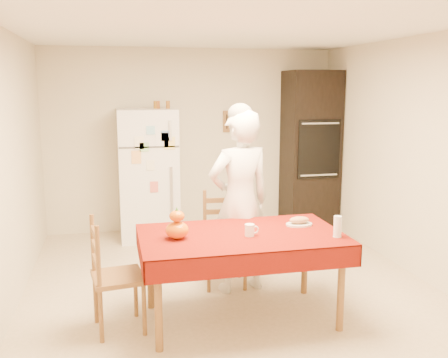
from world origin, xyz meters
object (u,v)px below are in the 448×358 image
object	(u,v)px
seated_woman	(240,202)
chair_far	(224,234)
dining_table	(241,242)
chair_left	(110,272)
bread_plate	(299,224)
oven_cabinet	(310,150)
refrigerator	(148,174)
coffee_mug	(250,230)
wine_glass	(338,226)
pumpkin_lower	(177,230)

from	to	relation	value
seated_woman	chair_far	bearing A→B (deg)	-73.38
dining_table	chair_left	world-z (taller)	chair_left
bread_plate	oven_cabinet	bearing A→B (deg)	65.71
refrigerator	oven_cabinet	world-z (taller)	oven_cabinet
chair_far	seated_woman	xyz separation A→B (m)	(0.11, -0.20, 0.38)
chair_far	coffee_mug	world-z (taller)	chair_far
seated_woman	wine_glass	distance (m)	1.07
chair_left	bread_plate	world-z (taller)	chair_left
oven_cabinet	chair_left	distance (m)	3.86
oven_cabinet	seated_woman	world-z (taller)	oven_cabinet
pumpkin_lower	bread_plate	world-z (taller)	pumpkin_lower
wine_glass	bread_plate	world-z (taller)	wine_glass
seated_woman	coffee_mug	world-z (taller)	seated_woman
dining_table	wine_glass	bearing A→B (deg)	-19.22
refrigerator	coffee_mug	xyz separation A→B (m)	(0.63, -2.67, -0.04)
dining_table	chair_left	distance (m)	1.10
pumpkin_lower	wine_glass	size ratio (longest dim) A/B	1.07
pumpkin_lower	seated_woman	bearing A→B (deg)	42.78
chair_left	bread_plate	bearing A→B (deg)	-94.34
bread_plate	dining_table	bearing A→B (deg)	-166.85
oven_cabinet	coffee_mug	xyz separation A→B (m)	(-1.65, -2.71, -0.29)
dining_table	wine_glass	distance (m)	0.81
bread_plate	coffee_mug	bearing A→B (deg)	-157.86
oven_cabinet	bread_plate	world-z (taller)	oven_cabinet
bread_plate	refrigerator	bearing A→B (deg)	115.11
oven_cabinet	chair_left	bearing A→B (deg)	-136.92
refrigerator	seated_woman	xyz separation A→B (m)	(0.73, -1.96, 0.04)
chair_far	wine_glass	size ratio (longest dim) A/B	5.40
refrigerator	chair_left	xyz separation A→B (m)	(-0.51, -2.56, -0.34)
refrigerator	chair_far	size ratio (longest dim) A/B	1.79
chair_left	bread_plate	distance (m)	1.68
chair_far	coffee_mug	size ratio (longest dim) A/B	9.50
seated_woman	bread_plate	size ratio (longest dim) A/B	7.38
chair_far	refrigerator	bearing A→B (deg)	114.17
pumpkin_lower	refrigerator	bearing A→B (deg)	90.88
seated_woman	bread_plate	xyz separation A→B (m)	(0.42, -0.49, -0.11)
oven_cabinet	dining_table	world-z (taller)	oven_cabinet
bread_plate	pumpkin_lower	bearing A→B (deg)	-172.49
oven_cabinet	dining_table	distance (m)	3.16
chair_far	chair_left	bearing A→B (deg)	-139.79
chair_left	seated_woman	world-z (taller)	seated_woman
chair_far	seated_woman	bearing A→B (deg)	-56.50
dining_table	pumpkin_lower	distance (m)	0.56
dining_table	bread_plate	world-z (taller)	bread_plate
bread_plate	seated_woman	bearing A→B (deg)	130.40
chair_left	oven_cabinet	bearing A→B (deg)	-54.82
coffee_mug	wine_glass	bearing A→B (deg)	-14.78
dining_table	seated_woman	bearing A→B (deg)	76.53
refrigerator	dining_table	bearing A→B (deg)	-77.34
refrigerator	seated_woman	size ratio (longest dim) A/B	0.96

